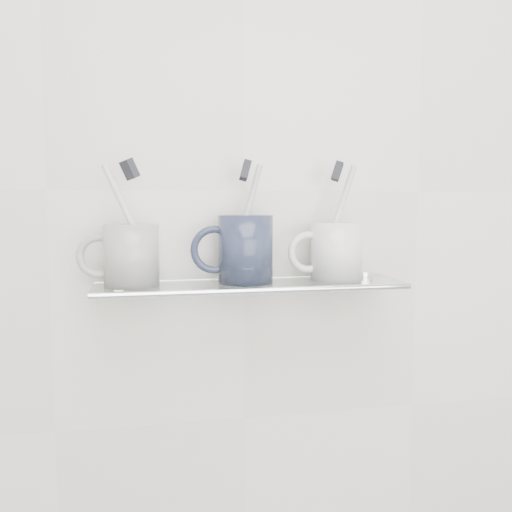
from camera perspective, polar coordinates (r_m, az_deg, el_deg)
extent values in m
plane|color=beige|center=(0.98, -1.19, 6.57)|extent=(2.50, 0.00, 2.50)
cube|color=silver|center=(0.92, -0.49, -2.96)|extent=(0.50, 0.12, 0.01)
cylinder|color=silver|center=(0.87, 0.20, -3.50)|extent=(0.50, 0.01, 0.01)
cylinder|color=silver|center=(0.96, -13.50, -3.49)|extent=(0.02, 0.03, 0.02)
cylinder|color=silver|center=(1.03, 10.57, -2.78)|extent=(0.02, 0.03, 0.02)
cylinder|color=white|center=(0.91, -12.34, 0.05)|extent=(0.10, 0.10, 0.10)
torus|color=white|center=(0.91, -15.42, -0.01)|extent=(0.07, 0.01, 0.07)
cylinder|color=silver|center=(0.90, -12.42, 3.40)|extent=(0.09, 0.03, 0.18)
cube|color=black|center=(0.90, -12.53, 8.47)|extent=(0.03, 0.03, 0.04)
cylinder|color=black|center=(0.92, -1.06, 0.69)|extent=(0.10, 0.10, 0.11)
torus|color=black|center=(0.91, -4.16, 0.63)|extent=(0.08, 0.01, 0.08)
cylinder|color=#9F9CB0|center=(0.92, -1.06, 3.57)|extent=(0.06, 0.05, 0.18)
cube|color=black|center=(0.92, -1.07, 8.56)|extent=(0.02, 0.03, 0.04)
cylinder|color=white|center=(0.96, 8.02, 0.43)|extent=(0.11, 0.11, 0.10)
torus|color=white|center=(0.95, 5.25, 0.38)|extent=(0.07, 0.01, 0.07)
cylinder|color=beige|center=(0.96, 8.06, 3.60)|extent=(0.07, 0.02, 0.18)
cube|color=black|center=(0.96, 8.13, 8.38)|extent=(0.03, 0.03, 0.04)
cylinder|color=silver|center=(0.98, 10.71, -1.91)|extent=(0.03, 0.03, 0.01)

